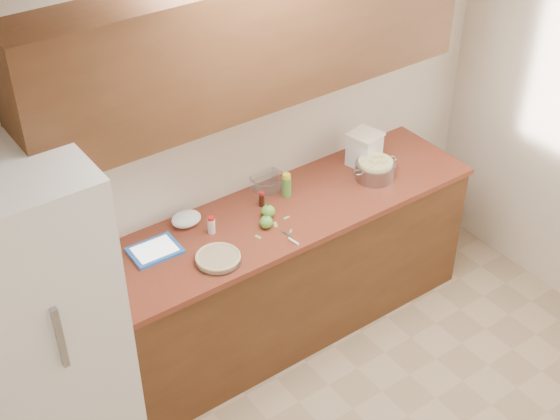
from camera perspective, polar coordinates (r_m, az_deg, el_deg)
room_shell at (r=3.44m, az=13.84°, el=-7.11°), size 3.60×3.60×3.60m
counter_run at (r=4.80m, az=-0.52°, el=-4.81°), size 2.64×0.68×0.92m
upper_cabinets at (r=4.10m, az=-1.91°, el=12.34°), size 2.60×0.34×0.70m
fridge at (r=4.04m, az=-17.34°, el=-7.93°), size 0.70×0.70×1.80m
pie at (r=4.18m, az=-4.55°, el=-3.55°), size 0.25×0.25×0.04m
colander at (r=4.84m, az=6.97°, el=2.95°), size 0.33×0.24×0.12m
flour_canister at (r=4.93m, az=6.19°, el=4.48°), size 0.22×0.22×0.23m
tablet at (r=4.29m, az=-9.15°, el=-2.94°), size 0.28×0.21×0.02m
paring_knife at (r=4.31m, az=0.92°, el=-2.23°), size 0.04×0.16×0.02m
lemon_bottle at (r=4.63m, az=0.48°, el=1.82°), size 0.06×0.06×0.15m
cinnamon_shaker at (r=4.37m, az=-5.04°, el=-1.11°), size 0.04×0.04×0.11m
vanilla_bottle at (r=4.56m, az=-1.35°, el=0.79°), size 0.03×0.03×0.10m
mixing_bowl at (r=4.73m, az=-0.97°, el=2.16°), size 0.22×0.22×0.08m
paper_towel at (r=4.45m, az=-6.87°, el=-0.65°), size 0.20×0.18×0.07m
apple_left at (r=4.39m, az=-1.02°, el=-0.89°), size 0.08×0.08×0.09m
apple_center at (r=4.48m, az=-0.88°, el=-0.10°), size 0.08×0.08×0.09m
peel_a at (r=4.35m, az=-1.61°, el=-1.98°), size 0.03×0.04×0.00m
peel_b at (r=4.44m, az=-0.33°, el=-1.07°), size 0.04×0.05×0.00m
peel_c at (r=4.39m, az=0.79°, el=-1.56°), size 0.03×0.03×0.00m
peel_d at (r=4.49m, az=0.48°, el=-0.56°), size 0.04×0.02×0.00m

